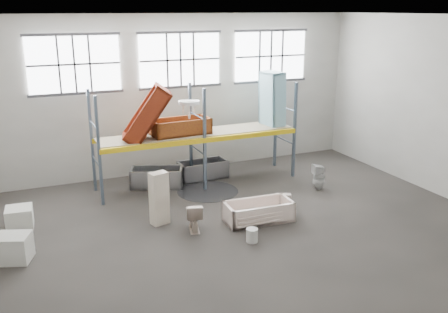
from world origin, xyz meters
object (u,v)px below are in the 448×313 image
bathtub_beige (259,211)px  rust_tub_flat (180,127)px  steel_tub_left (157,177)px  blue_tub_upright (272,100)px  toilet_beige (194,216)px  bucket (252,235)px  carton_near (14,248)px  steel_tub_right (203,170)px  cistern_tall (159,198)px  toilet_white (319,177)px

bathtub_beige → rust_tub_flat: rust_tub_flat is taller
steel_tub_left → rust_tub_flat: rust_tub_flat is taller
bathtub_beige → blue_tub_upright: size_ratio=0.98×
toilet_beige → rust_tub_flat: (0.74, 3.09, 1.47)m
steel_tub_left → bucket: bearing=-77.5°
blue_tub_upright → carton_near: 8.63m
toilet_beige → rust_tub_flat: size_ratio=0.42×
rust_tub_flat → steel_tub_right: bearing=23.9°
toilet_beige → bucket: 1.53m
steel_tub_left → blue_tub_upright: (3.76, -0.19, 2.11)m
rust_tub_flat → blue_tub_upright: blue_tub_upright is taller
steel_tub_right → cistern_tall: bearing=-128.5°
steel_tub_left → cistern_tall: bearing=-104.4°
bucket → carton_near: bearing=166.4°
carton_near → rust_tub_flat: bearing=32.3°
toilet_beige → carton_near: (-4.01, 0.09, -0.06)m
blue_tub_upright → bucket: blue_tub_upright is taller
steel_tub_right → blue_tub_upright: size_ratio=0.87×
blue_tub_upright → rust_tub_flat: bearing=-179.6°
blue_tub_upright → toilet_white: bearing=-74.5°
toilet_beige → blue_tub_upright: 5.31m
bathtub_beige → steel_tub_right: steel_tub_right is taller
steel_tub_right → carton_near: carton_near is taller
toilet_beige → rust_tub_flat: bearing=-89.5°
cistern_tall → carton_near: bearing=174.8°
rust_tub_flat → bucket: bearing=-86.4°
toilet_white → bucket: 4.04m
toilet_white → carton_near: 8.41m
bathtub_beige → toilet_white: bearing=29.4°
cistern_tall → rust_tub_flat: bearing=44.9°
steel_tub_left → toilet_white: bearing=-26.5°
steel_tub_left → steel_tub_right: size_ratio=1.01×
bathtub_beige → toilet_white: (2.65, 1.29, 0.14)m
toilet_beige → rust_tub_flat: rust_tub_flat is taller
toilet_beige → bucket: size_ratio=2.23×
blue_tub_upright → bucket: (-2.78, -4.24, -2.24)m
steel_tub_right → steel_tub_left: bearing=-174.4°
toilet_beige → cistern_tall: (-0.65, 0.68, 0.31)m
cistern_tall → bathtub_beige: bearing=-34.5°
cistern_tall → bucket: 2.50m
carton_near → steel_tub_left: bearing=38.5°
carton_near → toilet_white: bearing=7.2°
cistern_tall → carton_near: cistern_tall is taller
bathtub_beige → steel_tub_left: steel_tub_left is taller
toilet_white → steel_tub_left: (-4.31, 2.15, -0.10)m
bathtub_beige → bucket: 1.20m
blue_tub_upright → carton_near: bearing=-158.8°
toilet_white → bucket: toilet_white is taller
toilet_beige → carton_near: bearing=12.8°
bathtub_beige → toilet_beige: bearing=178.6°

